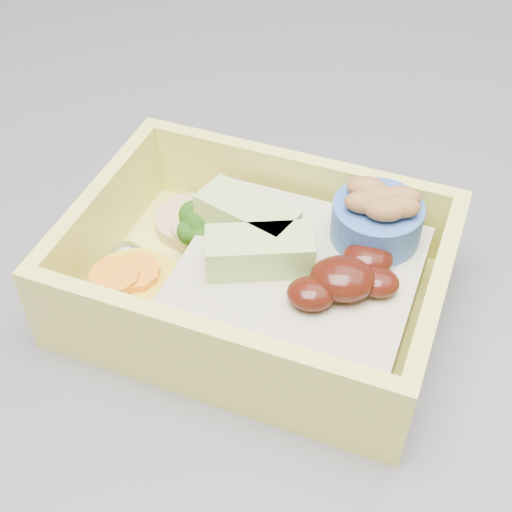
# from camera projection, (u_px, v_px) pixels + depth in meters

# --- Properties ---
(island) EXTENTS (1.24, 0.84, 0.92)m
(island) POSITION_uv_depth(u_px,v_px,m) (148.00, 453.00, 0.84)
(island) COLOR brown
(island) RESTS_ON ground
(bento_box) EXTENTS (0.22, 0.19, 0.07)m
(bento_box) POSITION_uv_depth(u_px,v_px,m) (269.00, 273.00, 0.38)
(bento_box) COLOR #E8E660
(bento_box) RESTS_ON island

